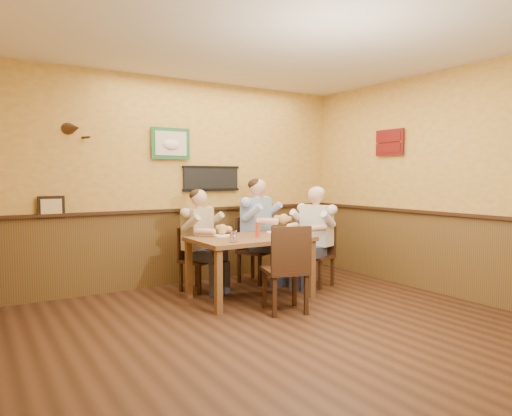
{
  "coord_description": "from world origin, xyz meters",
  "views": [
    {
      "loc": [
        -2.51,
        -3.35,
        1.48
      ],
      "look_at": [
        0.4,
        1.27,
        1.1
      ],
      "focal_mm": 32.0,
      "sensor_mm": 36.0,
      "label": 1
    }
  ],
  "objects": [
    {
      "name": "chair_near_side",
      "position": [
        0.37,
        0.63,
        0.48
      ],
      "size": [
        0.55,
        0.55,
        0.96
      ],
      "primitive_type": null,
      "rotation": [
        0.0,
        0.0,
        2.86
      ],
      "color": "#372011",
      "rests_on": "ground"
    },
    {
      "name": "diner_blue_polo",
      "position": [
        0.85,
        1.98,
        0.65
      ],
      "size": [
        0.8,
        0.8,
        1.3
      ],
      "primitive_type": null,
      "rotation": [
        0.0,
        0.0,
        0.43
      ],
      "color": "#90A9D8",
      "rests_on": "ground"
    },
    {
      "name": "diner_tan_shirt",
      "position": [
        -0.04,
        1.97,
        0.59
      ],
      "size": [
        0.72,
        0.72,
        1.18
      ],
      "primitive_type": null,
      "rotation": [
        0.0,
        0.0,
        0.42
      ],
      "color": "#C6AF88",
      "rests_on": "ground"
    },
    {
      "name": "salt_shaker",
      "position": [
        0.16,
        1.36,
        0.79
      ],
      "size": [
        0.04,
        0.04,
        0.08
      ],
      "primitive_type": "cylinder",
      "rotation": [
        0.0,
        0.0,
        -0.42
      ],
      "color": "white",
      "rests_on": "dining_table"
    },
    {
      "name": "cola_tumbler",
      "position": [
        0.7,
        1.07,
        0.8
      ],
      "size": [
        0.11,
        0.11,
        0.11
      ],
      "primitive_type": "cylinder",
      "rotation": [
        0.0,
        0.0,
        0.38
      ],
      "color": "black",
      "rests_on": "dining_table"
    },
    {
      "name": "dining_table",
      "position": [
        0.35,
        1.32,
        0.66
      ],
      "size": [
        1.4,
        0.9,
        0.75
      ],
      "color": "brown",
      "rests_on": "ground"
    },
    {
      "name": "chair_right_end",
      "position": [
        1.42,
        1.36,
        0.42
      ],
      "size": [
        0.49,
        0.49,
        0.84
      ],
      "primitive_type": null,
      "rotation": [
        0.0,
        0.0,
        -1.26
      ],
      "color": "#372011",
      "rests_on": "ground"
    },
    {
      "name": "pepper_shaker",
      "position": [
        0.11,
        1.29,
        0.8
      ],
      "size": [
        0.04,
        0.04,
        0.1
      ],
      "primitive_type": "cylinder",
      "rotation": [
        0.0,
        0.0,
        0.08
      ],
      "color": "black",
      "rests_on": "dining_table"
    },
    {
      "name": "room",
      "position": [
        0.13,
        0.17,
        1.69
      ],
      "size": [
        5.02,
        5.03,
        2.81
      ],
      "color": "black",
      "rests_on": "ground"
    },
    {
      "name": "hot_sauce_bottle",
      "position": [
        0.41,
        1.25,
        0.85
      ],
      "size": [
        0.05,
        0.05,
        0.2
      ],
      "primitive_type": "cylinder",
      "rotation": [
        0.0,
        0.0,
        -0.13
      ],
      "color": "red",
      "rests_on": "dining_table"
    },
    {
      "name": "water_glass_mid",
      "position": [
        0.53,
        1.02,
        0.81
      ],
      "size": [
        0.11,
        0.11,
        0.13
      ],
      "primitive_type": "cylinder",
      "rotation": [
        0.0,
        0.0,
        -0.31
      ],
      "color": "silver",
      "rests_on": "dining_table"
    },
    {
      "name": "water_glass_left",
      "position": [
        -0.05,
        1.03,
        0.81
      ],
      "size": [
        0.1,
        0.1,
        0.12
      ],
      "primitive_type": "cylinder",
      "rotation": [
        0.0,
        0.0,
        0.33
      ],
      "color": "white",
      "rests_on": "dining_table"
    },
    {
      "name": "chair_back_right",
      "position": [
        0.85,
        1.98,
        0.46
      ],
      "size": [
        0.56,
        0.56,
        0.91
      ],
      "primitive_type": null,
      "rotation": [
        0.0,
        0.0,
        0.43
      ],
      "color": "#372011",
      "rests_on": "ground"
    },
    {
      "name": "chair_back_left",
      "position": [
        -0.04,
        1.97,
        0.41
      ],
      "size": [
        0.5,
        0.5,
        0.83
      ],
      "primitive_type": null,
      "rotation": [
        0.0,
        0.0,
        0.42
      ],
      "color": "#372011",
      "rests_on": "ground"
    },
    {
      "name": "plate_far_right",
      "position": [
        0.83,
        1.47,
        0.76
      ],
      "size": [
        0.28,
        0.28,
        0.02
      ],
      "primitive_type": "cylinder",
      "rotation": [
        0.0,
        0.0,
        -0.21
      ],
      "color": "white",
      "rests_on": "dining_table"
    },
    {
      "name": "diner_white_elder",
      "position": [
        1.42,
        1.36,
        0.6
      ],
      "size": [
        0.7,
        0.7,
        1.2
      ],
      "primitive_type": null,
      "rotation": [
        0.0,
        0.0,
        -1.26
      ],
      "color": "silver",
      "rests_on": "ground"
    },
    {
      "name": "plate_far_left",
      "position": [
        0.09,
        1.53,
        0.76
      ],
      "size": [
        0.23,
        0.23,
        0.01
      ],
      "primitive_type": "cylinder",
      "rotation": [
        0.0,
        0.0,
        0.1
      ],
      "color": "white",
      "rests_on": "dining_table"
    }
  ]
}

